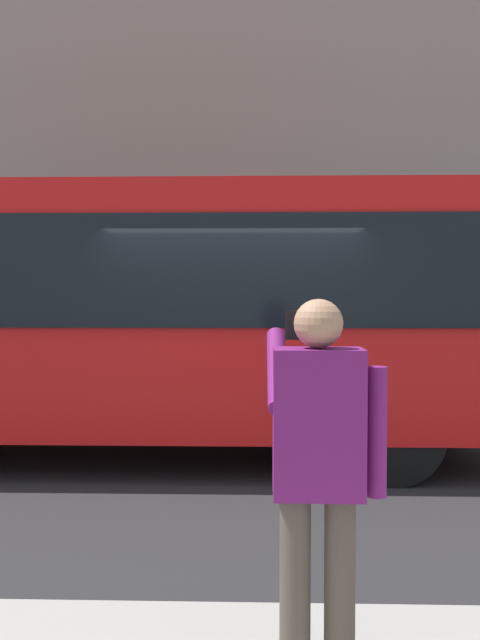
{
  "coord_description": "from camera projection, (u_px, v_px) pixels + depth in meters",
  "views": [
    {
      "loc": [
        -0.26,
        7.21,
        1.87
      ],
      "look_at": [
        -0.03,
        -0.53,
        1.58
      ],
      "focal_mm": 37.99,
      "sensor_mm": 36.0,
      "label": 1
    }
  ],
  "objects": [
    {
      "name": "red_bus",
      "position": [
        111.0,
        311.0,
        7.77
      ],
      "size": [
        9.05,
        2.54,
        3.08
      ],
      "color": "red",
      "rests_on": "ground_plane"
    },
    {
      "name": "pedestrian_photographer",
      "position": [
        319.0,
        457.0,
        3.02
      ],
      "size": [
        0.53,
        0.52,
        1.7
      ],
      "color": "#4C4238",
      "rests_on": "sidewalk_curb"
    },
    {
      "name": "ground_plane",
      "position": [
        236.0,
        468.0,
        7.28
      ],
      "size": [
        60.0,
        60.0,
        0.0
      ],
      "primitive_type": "plane",
      "color": "#232326"
    },
    {
      "name": "building_facade_far",
      "position": [
        248.0,
        94.0,
        13.85
      ],
      "size": [
        28.0,
        1.55,
        12.0
      ],
      "color": "gray",
      "rests_on": "ground_plane"
    }
  ]
}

